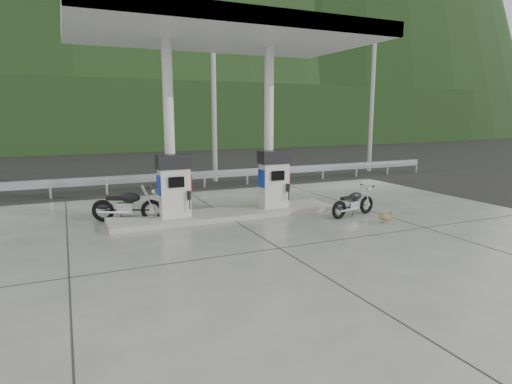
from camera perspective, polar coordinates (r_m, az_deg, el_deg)
name	(u,v)px	position (r m, az deg, el deg)	size (l,w,h in m)	color
ground	(261,238)	(10.91, 0.71, -6.14)	(160.00, 160.00, 0.00)	black
forecourt_apron	(261,238)	(10.91, 0.71, -6.09)	(18.00, 14.00, 0.02)	slate
pump_island	(227,214)	(13.12, -3.88, -2.92)	(7.00, 1.40, 0.15)	gray
gas_pump_left	(174,186)	(12.48, -10.84, 0.80)	(0.95, 0.55, 1.80)	silver
gas_pump_right	(274,179)	(13.57, 2.42, 1.72)	(0.95, 0.55, 1.80)	silver
canopy_column_left	(169,129)	(12.72, -11.51, 8.20)	(0.30, 0.30, 5.00)	silver
canopy_column_right	(269,128)	(13.78, 1.72, 8.54)	(0.30, 0.30, 5.00)	silver
canopy_roof	(225,33)	(12.99, -4.18, 20.38)	(8.50, 5.00, 0.40)	white
guardrail	(181,172)	(18.20, -9.93, 2.60)	(26.00, 0.16, 1.42)	#A8A9B0
road	(164,178)	(21.67, -12.17, 1.85)	(60.00, 7.00, 0.01)	black
utility_pole_b	(214,94)	(20.07, -5.64, 12.82)	(0.22, 0.22, 8.00)	gray
utility_pole_c	(372,98)	(24.48, 15.23, 12.04)	(0.22, 0.22, 8.00)	gray
tree_band	(117,116)	(39.74, -18.04, 9.63)	(80.00, 6.00, 6.00)	black
forested_hills	(95,136)	(69.71, -20.66, 7.05)	(100.00, 40.00, 140.00)	black
motorcycle_left	(127,206)	(12.95, -16.79, -1.78)	(1.93, 0.61, 0.92)	black
motorcycle_right	(353,203)	(13.41, 12.85, -1.48)	(1.67, 0.53, 0.79)	black
duck	(386,218)	(12.83, 16.89, -3.30)	(0.43, 0.12, 0.31)	brown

